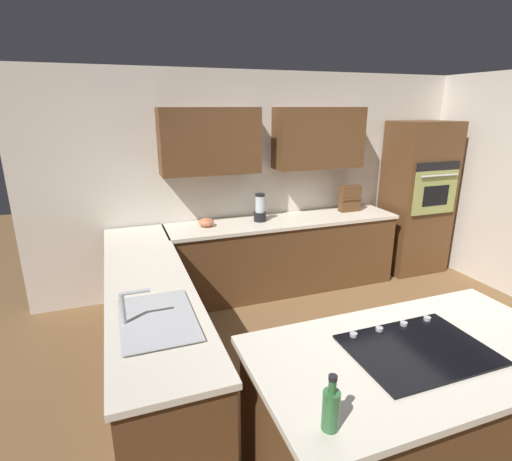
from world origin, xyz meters
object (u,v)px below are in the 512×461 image
mixing_bowl (206,222)px  oil_bottle (331,408)px  cooktop (417,349)px  blender (260,209)px  spice_rack (350,199)px  sink_unit (156,318)px  wall_oven (417,198)px

mixing_bowl → oil_bottle: size_ratio=0.67×
cooktop → mixing_bowl: size_ratio=4.32×
blender → mixing_bowl: (0.65, 0.00, -0.09)m
blender → oil_bottle: blender is taller
spice_rack → mixing_bowl: bearing=1.1°
cooktop → mixing_bowl: bearing=-78.6°
sink_unit → mixing_bowl: 2.08m
sink_unit → cooktop: size_ratio=0.92×
mixing_bowl → oil_bottle: 3.09m
blender → cooktop: bearing=88.0°
blender → mixing_bowl: bearing=0.0°
sink_unit → spice_rack: 3.33m
wall_oven → sink_unit: 4.13m
sink_unit → oil_bottle: (-0.59, 1.15, 0.08)m
blender → mixing_bowl: blender is taller
spice_rack → oil_bottle: 3.76m
mixing_bowl → spice_rack: spice_rack is taller
sink_unit → blender: bearing=-126.5°
wall_oven → oil_bottle: bearing=44.5°
cooktop → spice_rack: bearing=-115.7°
wall_oven → sink_unit: wall_oven is taller
blender → spice_rack: 1.25m
wall_oven → cooktop: bearing=49.1°
spice_rack → oil_bottle: bearing=56.1°
sink_unit → mixing_bowl: (-0.78, -1.93, 0.03)m
blender → oil_bottle: bearing=74.7°
oil_bottle → mixing_bowl: bearing=-93.6°
cooktop → oil_bottle: bearing=23.7°
mixing_bowl → wall_oven: bearing=179.1°
spice_rack → oil_bottle: (2.09, 3.12, -0.06)m
cooktop → blender: bearing=-92.0°
wall_oven → sink_unit: (3.68, 1.88, -0.10)m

